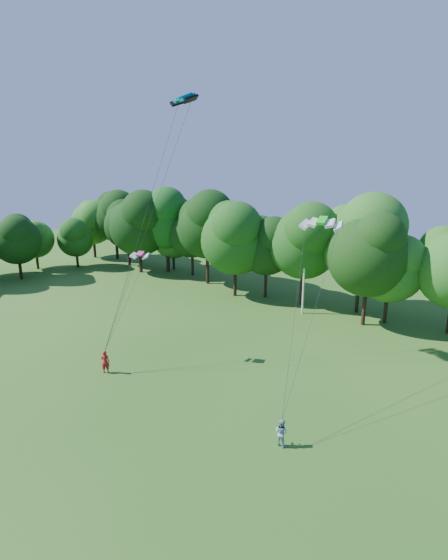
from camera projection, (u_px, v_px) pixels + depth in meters
The scene contains 9 objects.
ground at pixel (46, 486), 22.77m from camera, with size 160.00×160.00×0.00m, color #235517.
utility_pole at pixel (304, 276), 47.64m from camera, with size 1.60×0.71×8.49m.
kite_flyer_left at pixel (105, 362), 34.78m from camera, with size 0.69×0.46×1.90m, color #AC1619.
kite_flyer_right at pixel (281, 432), 25.87m from camera, with size 0.83×0.65×1.71m, color #8FAFC7.
kite_teal at pixel (184, 96), 34.24m from camera, with size 3.05×2.16×0.62m.
kite_green at pixel (322, 220), 31.81m from camera, with size 3.25×1.98×0.54m.
kite_pink at pixel (140, 254), 35.37m from camera, with size 1.71×1.31×0.32m.
tree_back_west at pixel (166, 216), 65.10m from camera, with size 9.43×9.43×13.71m.
tree_back_center at pixel (369, 248), 43.24m from camera, with size 8.91×8.91×12.95m.
Camera 1 is at (18.99, -9.66, 16.36)m, focal length 28.00 mm.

